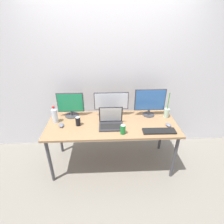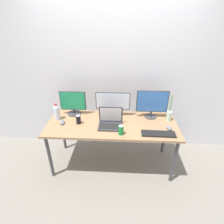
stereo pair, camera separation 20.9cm
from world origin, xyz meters
name	(u,v)px [view 1 (the left image)]	position (x,y,z in m)	size (l,w,h in m)	color
ground_plane	(112,162)	(0.00, 0.00, 0.00)	(16.00, 16.00, 0.00)	gray
wall_back	(110,72)	(0.00, 0.59, 1.30)	(7.00, 0.08, 2.60)	silver
work_desk	(112,127)	(0.00, 0.00, 0.68)	(1.82, 0.74, 0.74)	#424247
monitor_left	(71,105)	(-0.60, 0.24, 0.93)	(0.39, 0.20, 0.37)	#38383D
monitor_center	(112,103)	(0.00, 0.22, 0.95)	(0.50, 0.18, 0.37)	#38383D
monitor_right	(150,102)	(0.57, 0.21, 0.97)	(0.45, 0.18, 0.42)	#38383D
laptop_silver	(111,122)	(-0.02, -0.05, 0.80)	(0.32, 0.25, 0.26)	#2D2D33
keyboard_main	(159,131)	(0.60, -0.24, 0.75)	(0.43, 0.13, 0.02)	black
mouse_by_keyboard	(168,125)	(0.77, -0.11, 0.76)	(0.06, 0.10, 0.03)	slate
mouse_by_laptop	(61,125)	(-0.70, -0.05, 0.76)	(0.07, 0.11, 0.04)	slate
water_bottle	(55,115)	(-0.80, 0.07, 0.85)	(0.08, 0.08, 0.25)	silver
soda_can_near_keyboard	(78,121)	(-0.47, -0.03, 0.80)	(0.07, 0.07, 0.13)	black
soda_can_by_laptop	(123,129)	(0.13, -0.25, 0.80)	(0.07, 0.07, 0.13)	#197F33
bamboo_vase	(167,112)	(0.81, 0.14, 0.82)	(0.08, 0.08, 0.39)	#B2D1B7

